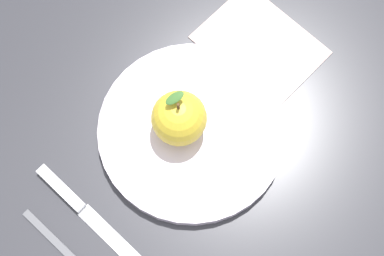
{
  "coord_description": "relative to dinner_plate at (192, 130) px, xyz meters",
  "views": [
    {
      "loc": [
        -0.19,
        0.07,
        0.67
      ],
      "look_at": [
        0.01,
        -0.02,
        0.02
      ],
      "focal_mm": 49.85,
      "sensor_mm": 36.0,
      "label": 1
    }
  ],
  "objects": [
    {
      "name": "ground_plane",
      "position": [
        -0.01,
        0.02,
        -0.01
      ],
      "size": [
        2.4,
        2.4,
        0.0
      ],
      "primitive_type": "plane",
      "color": "#2D2D33"
    },
    {
      "name": "dinner_plate",
      "position": [
        0.0,
        0.0,
        0.0
      ],
      "size": [
        0.24,
        0.24,
        0.02
      ],
      "color": "silver",
      "rests_on": "ground_plane"
    },
    {
      "name": "apple",
      "position": [
        0.01,
        0.01,
        0.04
      ],
      "size": [
        0.07,
        0.07,
        0.08
      ],
      "color": "gold",
      "rests_on": "dinner_plate"
    },
    {
      "name": "knife",
      "position": [
        -0.04,
        0.17,
        -0.01
      ],
      "size": [
        0.2,
        0.09,
        0.01
      ],
      "color": "silver",
      "rests_on": "ground_plane"
    },
    {
      "name": "linen_napkin",
      "position": [
        0.08,
        -0.14,
        -0.01
      ],
      "size": [
        0.19,
        0.17,
        0.0
      ],
      "primitive_type": "cube",
      "rotation": [
        0.0,
        0.0,
        1.93
      ],
      "color": "beige",
      "rests_on": "ground_plane"
    }
  ]
}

